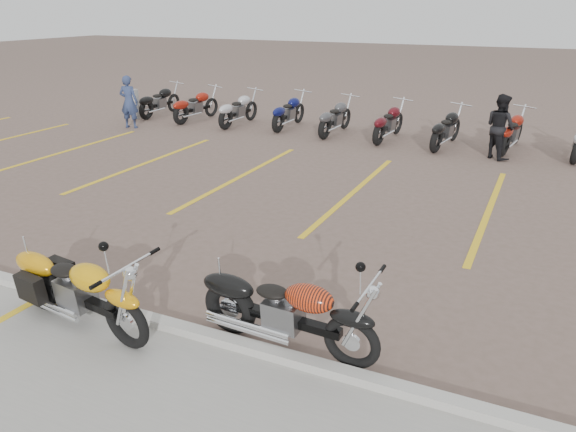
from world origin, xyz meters
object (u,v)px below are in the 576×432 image
at_px(person_b, 500,127).
at_px(bollard, 136,104).
at_px(person_a, 129,102).
at_px(yellow_cruiser, 78,292).
at_px(flame_cruiser, 284,313).

bearing_deg(person_b, bollard, 40.85).
bearing_deg(person_a, bollard, -70.09).
xyz_separation_m(person_a, person_b, (10.93, 0.96, -0.00)).
distance_m(yellow_cruiser, bollard, 13.48).
bearing_deg(yellow_cruiser, person_b, 79.15).
relative_size(flame_cruiser, person_a, 1.35).
relative_size(yellow_cruiser, person_b, 1.40).
height_order(person_a, bollard, person_a).
height_order(yellow_cruiser, flame_cruiser, yellow_cruiser).
distance_m(yellow_cruiser, flame_cruiser, 2.51).
bearing_deg(person_b, yellow_cruiser, 113.00).
height_order(flame_cruiser, person_a, person_a).
distance_m(person_a, person_b, 10.97).
xyz_separation_m(flame_cruiser, person_a, (-9.67, 8.94, 0.37)).
distance_m(flame_cruiser, person_b, 9.99).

